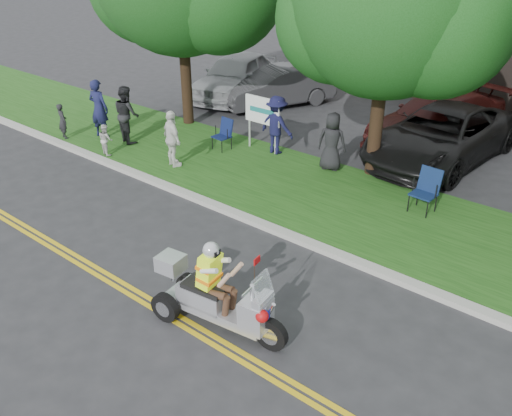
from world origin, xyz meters
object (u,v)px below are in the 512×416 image
Objects in this scene: lawn_chair_b at (427,188)px; parked_car_mid at (441,135)px; spectator_adult_mid at (127,114)px; parked_car_right at (437,119)px; lawn_chair_a at (224,132)px; spectator_adult_left at (99,108)px; parked_car_far_left at (236,75)px; spectator_adult_right at (172,139)px; trike_scooter at (215,298)px; parked_car_left at (277,87)px.

parked_car_mid reaches higher than lawn_chair_b.
spectator_adult_mid is 9.74m from parked_car_right.
parked_car_mid is (5.38, 3.47, 0.16)m from lawn_chair_a.
parked_car_right is (8.49, 6.55, -0.26)m from spectator_adult_left.
lawn_chair_a is 0.19× the size of parked_car_far_left.
spectator_adult_right is (-0.22, -1.90, 0.28)m from lawn_chair_a.
trike_scooter is 2.74× the size of lawn_chair_a.
trike_scooter is 2.44× the size of lawn_chair_b.
trike_scooter is 1.38× the size of spectator_adult_left.
lawn_chair_b is 0.60× the size of spectator_adult_mid.
parked_car_right is (6.30, 0.04, 0.05)m from parked_car_left.
spectator_adult_right reaches higher than parked_car_left.
spectator_adult_left is (-3.81, -1.71, 0.40)m from lawn_chair_a.
parked_car_far_left reaches higher than trike_scooter.
parked_car_mid is (9.01, -1.24, -0.07)m from parked_car_far_left.
trike_scooter reaches higher than parked_car_right.
lawn_chair_a is at bearing -175.71° from lawn_chair_b.
parked_car_far_left reaches higher than lawn_chair_b.
spectator_adult_left is 0.33× the size of parked_car_mid.
trike_scooter is 11.00m from parked_car_right.
spectator_adult_right is 0.32× the size of parked_car_far_left.
spectator_adult_mid is 1.10× the size of spectator_adult_right.
trike_scooter is 9.62m from parked_car_mid.
spectator_adult_left is 1.05× the size of spectator_adult_mid.
lawn_chair_b is at bearing -154.50° from spectator_adult_mid.
spectator_adult_left is 6.43m from parked_car_far_left.
parked_car_mid is at bearing -132.68° from spectator_adult_mid.
parked_car_mid is 1.53m from parked_car_right.
spectator_adult_left is at bearing -83.90° from parked_car_left.
parked_car_mid is at bearing -163.53° from spectator_adult_left.
parked_car_mid is (0.03, 9.62, 0.20)m from trike_scooter.
trike_scooter is 6.30m from lawn_chair_b.
spectator_adult_mid is 6.34m from parked_car_left.
trike_scooter is at bearing -64.24° from parked_car_far_left.
trike_scooter is 10.18m from spectator_adult_left.
parked_car_far_left is (-3.63, 4.72, 0.23)m from lawn_chair_a.
lawn_chair_a is 0.21× the size of parked_car_left.
spectator_adult_left reaches higher than spectator_adult_right.
spectator_adult_right is 7.44m from parked_car_far_left.
parked_car_right is at bearing -155.34° from spectator_adult_left.
parked_car_left is (2.01, 0.08, -0.13)m from parked_car_far_left.
parked_car_far_left is 1.14× the size of parked_car_left.
spectator_adult_left is 0.42× the size of parked_car_left.
spectator_adult_left reaches higher than parked_car_right.
trike_scooter is 0.48× the size of parked_car_right.
parked_car_left is 7.12m from parked_car_mid.
spectator_adult_left is 6.87m from parked_car_left.
lawn_chair_a is 3.14m from spectator_adult_mid.
parked_car_right is at bearing 50.62° from lawn_chair_a.
spectator_adult_left reaches higher than lawn_chair_b.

